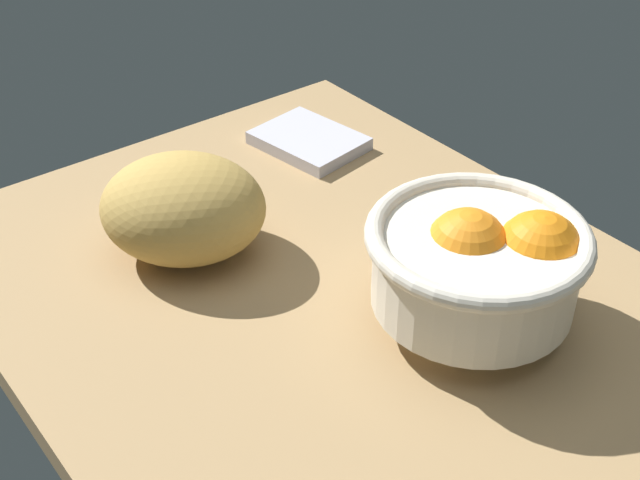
% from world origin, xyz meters
% --- Properties ---
extents(ground_plane, '(0.75, 0.55, 0.03)m').
position_xyz_m(ground_plane, '(0.00, 0.00, -0.01)').
color(ground_plane, '#A58256').
extents(fruit_bowl, '(0.19, 0.19, 0.11)m').
position_xyz_m(fruit_bowl, '(-0.09, -0.07, 0.06)').
color(fruit_bowl, silver).
rests_on(fruit_bowl, ground).
extents(bread_loaf, '(0.21, 0.21, 0.10)m').
position_xyz_m(bread_loaf, '(0.16, 0.07, 0.05)').
color(bread_loaf, tan).
rests_on(bread_loaf, ground).
extents(napkin_spare, '(0.13, 0.11, 0.01)m').
position_xyz_m(napkin_spare, '(0.25, -0.15, 0.01)').
color(napkin_spare, silver).
rests_on(napkin_spare, ground).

